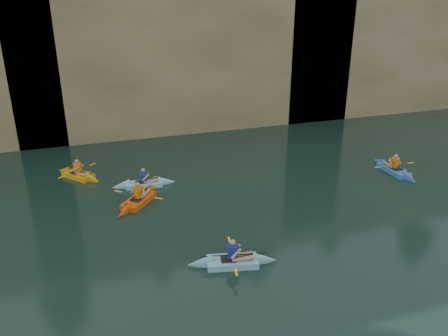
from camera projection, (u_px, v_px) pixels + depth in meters
name	position (u px, v px, depth m)	size (l,w,h in m)	color
cliff	(148.00, 37.00, 36.18)	(70.00, 16.00, 12.00)	tan
cliff_slab_center	(194.00, 50.00, 30.38)	(24.00, 2.40, 11.40)	tan
cliff_slab_east	(425.00, 50.00, 36.63)	(26.00, 2.40, 9.84)	tan
sea_cave_center	(113.00, 117.00, 29.53)	(3.50, 1.00, 3.20)	black
sea_cave_east	(298.00, 93.00, 33.46)	(5.00, 1.00, 4.50)	black
kayaker_orange	(139.00, 200.00, 20.81)	(2.86, 3.24, 1.35)	#D64C0D
kayaker_ltblue_near	(232.00, 261.00, 16.03)	(3.42, 2.52, 1.32)	#7BBDCF
kayaker_yellow	(78.00, 175.00, 23.72)	(2.64, 2.92, 1.30)	gold
kayaker_ltblue_mid	(144.00, 184.00, 22.65)	(3.33, 2.45, 1.25)	#92CEF4
kayaker_blue_east	(394.00, 169.00, 24.45)	(2.57, 3.71, 1.32)	#3975C2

